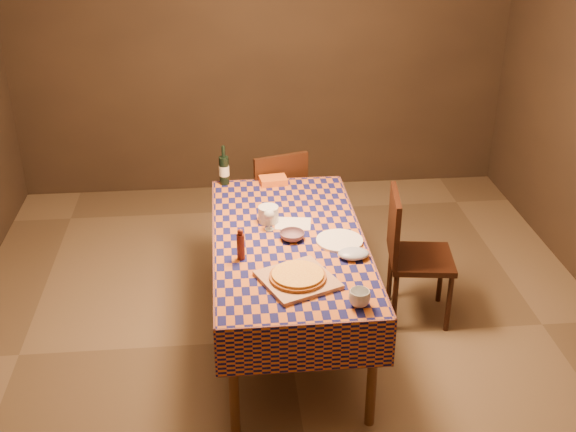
# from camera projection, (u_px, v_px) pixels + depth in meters

# --- Properties ---
(room) EXTENTS (5.00, 5.10, 2.70)m
(room) POSITION_uv_depth(u_px,v_px,m) (289.00, 151.00, 4.21)
(room) COLOR brown
(room) RESTS_ON ground
(dining_table) EXTENTS (0.94, 1.84, 0.77)m
(dining_table) POSITION_uv_depth(u_px,v_px,m) (289.00, 249.00, 4.51)
(dining_table) COLOR brown
(dining_table) RESTS_ON ground
(cutting_board) EXTENTS (0.49, 0.49, 0.02)m
(cutting_board) POSITION_uv_depth(u_px,v_px,m) (298.00, 280.00, 4.02)
(cutting_board) COLOR #AA744F
(cutting_board) RESTS_ON dining_table
(pizza) EXTENTS (0.35, 0.35, 0.03)m
(pizza) POSITION_uv_depth(u_px,v_px,m) (298.00, 276.00, 4.00)
(pizza) COLOR #944C18
(pizza) RESTS_ON cutting_board
(pepper_mill) EXTENTS (0.06, 0.06, 0.20)m
(pepper_mill) POSITION_uv_depth(u_px,v_px,m) (241.00, 245.00, 4.21)
(pepper_mill) COLOR #501912
(pepper_mill) RESTS_ON dining_table
(bowl) EXTENTS (0.19, 0.19, 0.05)m
(bowl) POSITION_uv_depth(u_px,v_px,m) (292.00, 236.00, 4.45)
(bowl) COLOR #654854
(bowl) RESTS_ON dining_table
(wine_glass) EXTENTS (0.07, 0.07, 0.14)m
(wine_glass) POSITION_uv_depth(u_px,v_px,m) (269.00, 216.00, 4.53)
(wine_glass) COLOR silver
(wine_glass) RESTS_ON dining_table
(wine_bottle) EXTENTS (0.10, 0.10, 0.29)m
(wine_bottle) POSITION_uv_depth(u_px,v_px,m) (224.00, 170.00, 5.16)
(wine_bottle) COLOR black
(wine_bottle) RESTS_ON dining_table
(deli_tub) EXTENTS (0.14, 0.14, 0.11)m
(deli_tub) POSITION_uv_depth(u_px,v_px,m) (268.00, 214.00, 4.65)
(deli_tub) COLOR silver
(deli_tub) RESTS_ON dining_table
(takeout_container) EXTENTS (0.21, 0.16, 0.05)m
(takeout_container) POSITION_uv_depth(u_px,v_px,m) (273.00, 180.00, 5.20)
(takeout_container) COLOR #CF5E1B
(takeout_container) RESTS_ON dining_table
(white_plate) EXTENTS (0.38, 0.38, 0.02)m
(white_plate) POSITION_uv_depth(u_px,v_px,m) (339.00, 241.00, 4.43)
(white_plate) COLOR white
(white_plate) RESTS_ON dining_table
(tumbler) EXTENTS (0.12, 0.12, 0.09)m
(tumbler) POSITION_uv_depth(u_px,v_px,m) (359.00, 298.00, 3.79)
(tumbler) COLOR silver
(tumbler) RESTS_ON dining_table
(flour_patch) EXTENTS (0.25, 0.21, 0.00)m
(flour_patch) POSITION_uv_depth(u_px,v_px,m) (293.00, 223.00, 4.65)
(flour_patch) COLOR silver
(flour_patch) RESTS_ON dining_table
(flour_bag) EXTENTS (0.19, 0.15, 0.05)m
(flour_bag) POSITION_uv_depth(u_px,v_px,m) (354.00, 254.00, 4.25)
(flour_bag) COLOR #9DACC9
(flour_bag) RESTS_ON dining_table
(chair_far) EXTENTS (0.53, 0.53, 0.93)m
(chair_far) POSITION_uv_depth(u_px,v_px,m) (276.00, 199.00, 5.54)
(chair_far) COLOR black
(chair_far) RESTS_ON ground
(chair_right) EXTENTS (0.48, 0.47, 0.93)m
(chair_right) POSITION_uv_depth(u_px,v_px,m) (410.00, 249.00, 4.85)
(chair_right) COLOR black
(chair_right) RESTS_ON ground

